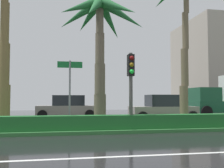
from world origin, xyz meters
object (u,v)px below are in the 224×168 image
Objects in this scene: palm_tree_centre at (99,23)px; car_in_traffic_second at (67,107)px; car_in_traffic_third at (163,108)px; street_name_sign at (70,85)px; traffic_signal_median_right at (131,76)px.

car_in_traffic_second is at bearing 101.71° from palm_tree_centre.
car_in_traffic_third is (4.77, 3.59, -4.39)m from palm_tree_centre.
street_name_sign reaches higher than car_in_traffic_third.
traffic_signal_median_right is at bearing -51.04° from palm_tree_centre.
palm_tree_centre is 7.41m from car_in_traffic_third.
palm_tree_centre is 2.21× the size of street_name_sign.
palm_tree_centre is 3.37m from traffic_signal_median_right.
street_name_sign is (-1.45, -1.01, -3.14)m from palm_tree_centre.
street_name_sign is at bearing -145.06° from palm_tree_centre.
street_name_sign is at bearing 169.38° from traffic_signal_median_right.
street_name_sign reaches higher than car_in_traffic_second.
palm_tree_centre is 1.54× the size of car_in_traffic_second.
traffic_signal_median_right is 0.78× the size of car_in_traffic_third.
car_in_traffic_second is at bearing -28.63° from car_in_traffic_third.
traffic_signal_median_right is 1.12× the size of street_name_sign.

